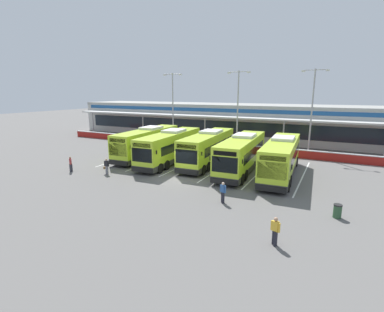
# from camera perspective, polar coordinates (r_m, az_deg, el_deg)

# --- Properties ---
(ground_plane) EXTENTS (200.00, 200.00, 0.00)m
(ground_plane) POSITION_cam_1_polar(r_m,az_deg,el_deg) (27.76, -2.45, -4.48)
(ground_plane) COLOR #605E5B
(terminal_building) EXTENTS (70.00, 13.00, 6.00)m
(terminal_building) POSITION_cam_1_polar(r_m,az_deg,el_deg) (51.91, 12.41, 6.67)
(terminal_building) COLOR #B7B7B2
(terminal_building) RESTS_ON ground
(red_barrier_wall) EXTENTS (60.00, 0.40, 1.10)m
(red_barrier_wall) POSITION_cam_1_polar(r_m,az_deg,el_deg) (40.50, 7.71, 1.71)
(red_barrier_wall) COLOR maroon
(red_barrier_wall) RESTS_ON ground
(coach_bus_leftmost) EXTENTS (3.50, 12.28, 3.78)m
(coach_bus_leftmost) POSITION_cam_1_polar(r_m,az_deg,el_deg) (36.94, -8.79, 2.55)
(coach_bus_leftmost) COLOR #B7DB2D
(coach_bus_leftmost) RESTS_ON ground
(coach_bus_left_centre) EXTENTS (3.50, 12.28, 3.78)m
(coach_bus_left_centre) POSITION_cam_1_polar(r_m,az_deg,el_deg) (33.80, -4.31, 1.73)
(coach_bus_left_centre) COLOR #B7DB2D
(coach_bus_left_centre) RESTS_ON ground
(coach_bus_centre) EXTENTS (3.50, 12.28, 3.78)m
(coach_bus_centre) POSITION_cam_1_polar(r_m,az_deg,el_deg) (33.11, 3.22, 1.52)
(coach_bus_centre) COLOR #B7DB2D
(coach_bus_centre) RESTS_ON ground
(coach_bus_right_centre) EXTENTS (3.50, 12.28, 3.78)m
(coach_bus_right_centre) POSITION_cam_1_polar(r_m,az_deg,el_deg) (30.45, 9.84, 0.36)
(coach_bus_right_centre) COLOR #B7DB2D
(coach_bus_right_centre) RESTS_ON ground
(coach_bus_rightmost) EXTENTS (3.50, 12.28, 3.78)m
(coach_bus_rightmost) POSITION_cam_1_polar(r_m,az_deg,el_deg) (29.53, 17.27, -0.42)
(coach_bus_rightmost) COLOR #B7DB2D
(coach_bus_rightmost) RESTS_ON ground
(bay_stripe_far_west) EXTENTS (0.14, 13.00, 0.01)m
(bay_stripe_far_west) POSITION_cam_1_polar(r_m,az_deg,el_deg) (38.33, -11.73, 0.09)
(bay_stripe_far_west) COLOR silver
(bay_stripe_far_west) RESTS_ON ground
(bay_stripe_west) EXTENTS (0.14, 13.00, 0.01)m
(bay_stripe_west) POSITION_cam_1_polar(r_m,az_deg,el_deg) (35.89, -6.48, -0.58)
(bay_stripe_west) COLOR silver
(bay_stripe_west) RESTS_ON ground
(bay_stripe_mid_west) EXTENTS (0.14, 13.00, 0.01)m
(bay_stripe_mid_west) POSITION_cam_1_polar(r_m,az_deg,el_deg) (33.81, -0.53, -1.33)
(bay_stripe_mid_west) COLOR silver
(bay_stripe_mid_west) RESTS_ON ground
(bay_stripe_centre) EXTENTS (0.14, 13.00, 0.01)m
(bay_stripe_centre) POSITION_cam_1_polar(r_m,az_deg,el_deg) (32.13, 6.12, -2.14)
(bay_stripe_centre) COLOR silver
(bay_stripe_centre) RESTS_ON ground
(bay_stripe_mid_east) EXTENTS (0.14, 13.00, 0.01)m
(bay_stripe_mid_east) POSITION_cam_1_polar(r_m,az_deg,el_deg) (30.94, 13.40, -3.01)
(bay_stripe_mid_east) COLOR silver
(bay_stripe_mid_east) RESTS_ON ground
(bay_stripe_east) EXTENTS (0.14, 13.00, 0.01)m
(bay_stripe_east) POSITION_cam_1_polar(r_m,az_deg,el_deg) (30.29, 21.14, -3.87)
(bay_stripe_east) COLOR silver
(bay_stripe_east) RESTS_ON ground
(pedestrian_with_handbag) EXTENTS (0.63, 0.30, 1.62)m
(pedestrian_with_handbag) POSITION_cam_1_polar(r_m,az_deg,el_deg) (30.22, -16.64, -1.90)
(pedestrian_with_handbag) COLOR slate
(pedestrian_with_handbag) RESTS_ON ground
(pedestrian_in_dark_coat) EXTENTS (0.47, 0.42, 1.62)m
(pedestrian_in_dark_coat) POSITION_cam_1_polar(r_m,az_deg,el_deg) (32.40, -22.99, -1.39)
(pedestrian_in_dark_coat) COLOR #33333D
(pedestrian_in_dark_coat) RESTS_ON ground
(pedestrian_child) EXTENTS (0.53, 0.39, 1.62)m
(pedestrian_child) POSITION_cam_1_polar(r_m,az_deg,el_deg) (21.71, 6.17, -7.07)
(pedestrian_child) COLOR black
(pedestrian_child) RESTS_ON ground
(pedestrian_near_bin) EXTENTS (0.53, 0.39, 1.62)m
(pedestrian_near_bin) POSITION_cam_1_polar(r_m,az_deg,el_deg) (16.61, 16.21, -13.98)
(pedestrian_near_bin) COLOR black
(pedestrian_near_bin) RESTS_ON ground
(lamp_post_west) EXTENTS (3.24, 0.28, 11.00)m
(lamp_post_west) POSITION_cam_1_polar(r_m,az_deg,el_deg) (46.41, -3.83, 10.31)
(lamp_post_west) COLOR #9E9EA3
(lamp_post_west) RESTS_ON ground
(lamp_post_centre) EXTENTS (3.24, 0.28, 11.00)m
(lamp_post_centre) POSITION_cam_1_polar(r_m,az_deg,el_deg) (41.36, 9.08, 9.90)
(lamp_post_centre) COLOR #9E9EA3
(lamp_post_centre) RESTS_ON ground
(lamp_post_east) EXTENTS (3.24, 0.28, 11.00)m
(lamp_post_east) POSITION_cam_1_polar(r_m,az_deg,el_deg) (40.42, 22.78, 9.02)
(lamp_post_east) COLOR #9E9EA3
(lamp_post_east) RESTS_ON ground
(litter_bin) EXTENTS (0.54, 0.54, 0.93)m
(litter_bin) POSITION_cam_1_polar(r_m,az_deg,el_deg) (21.57, 26.95, -9.73)
(litter_bin) COLOR #2D5133
(litter_bin) RESTS_ON ground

